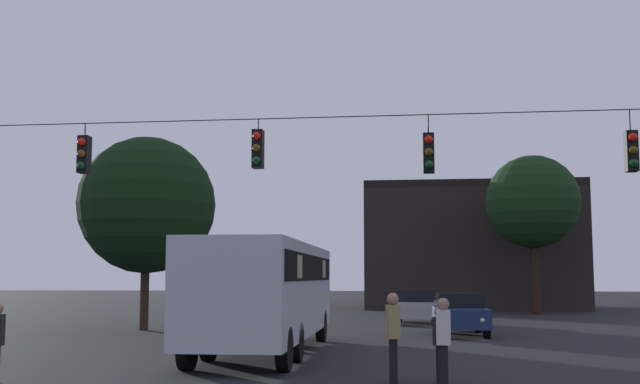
# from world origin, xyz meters

# --- Properties ---
(ground_plane) EXTENTS (168.00, 168.00, 0.00)m
(ground_plane) POSITION_xyz_m (0.00, 24.50, 0.00)
(ground_plane) COLOR black
(ground_plane) RESTS_ON ground
(overhead_signal_span) EXTENTS (20.65, 0.44, 6.44)m
(overhead_signal_span) POSITION_xyz_m (-0.06, 11.34, 3.79)
(overhead_signal_span) COLOR black
(overhead_signal_span) RESTS_ON ground
(city_bus) EXTENTS (2.75, 11.05, 3.00)m
(city_bus) POSITION_xyz_m (-2.64, 14.41, 1.87)
(city_bus) COLOR #B7BCC6
(city_bus) RESTS_ON ground
(car_near_right) EXTENTS (1.91, 4.38, 1.52)m
(car_near_right) POSITION_xyz_m (3.06, 21.77, 0.80)
(car_near_right) COLOR navy
(car_near_right) RESTS_ON ground
(car_far_left) EXTENTS (1.84, 4.35, 1.52)m
(car_far_left) POSITION_xyz_m (1.49, 28.45, 0.80)
(car_far_left) COLOR #99999E
(car_far_left) RESTS_ON ground
(pedestrian_crossing_left) EXTENTS (0.28, 0.39, 1.71)m
(pedestrian_crossing_left) POSITION_xyz_m (2.00, 7.80, 0.97)
(pedestrian_crossing_left) COLOR black
(pedestrian_crossing_left) RESTS_ON ground
(pedestrian_crossing_center) EXTENTS (0.28, 0.39, 1.51)m
(pedestrian_crossing_center) POSITION_xyz_m (1.95, 8.92, 0.84)
(pedestrian_crossing_center) COLOR black
(pedestrian_crossing_center) RESTS_ON ground
(pedestrian_crossing_right) EXTENTS (0.31, 0.40, 1.79)m
(pedestrian_crossing_right) POSITION_xyz_m (1.03, 8.64, 1.02)
(pedestrian_crossing_right) COLOR black
(pedestrian_crossing_right) RESTS_ON ground
(corner_building) EXTENTS (14.03, 11.05, 8.26)m
(corner_building) POSITION_xyz_m (5.26, 47.43, 4.13)
(corner_building) COLOR black
(corner_building) RESTS_ON ground
(tree_left_silhouette) EXTENTS (5.52, 5.52, 7.76)m
(tree_left_silhouette) POSITION_xyz_m (-9.28, 22.89, 4.99)
(tree_left_silhouette) COLOR #2D2116
(tree_left_silhouette) RESTS_ON ground
(tree_behind_building) EXTENTS (5.32, 5.32, 9.04)m
(tree_behind_building) POSITION_xyz_m (8.18, 37.93, 6.35)
(tree_behind_building) COLOR black
(tree_behind_building) RESTS_ON ground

